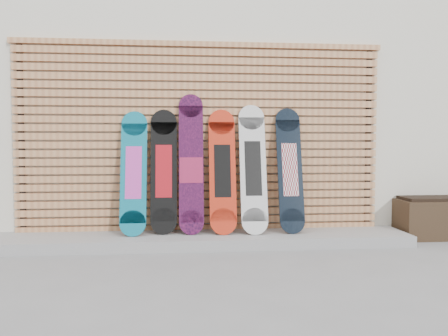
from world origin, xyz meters
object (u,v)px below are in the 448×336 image
(snowboard_0, at_px, (134,173))
(snowboard_3, at_px, (222,171))
(planter_box, at_px, (443,218))
(snowboard_2, at_px, (191,164))
(snowboard_5, at_px, (290,170))
(snowboard_4, at_px, (253,168))
(snowboard_1, at_px, (164,171))

(snowboard_0, height_order, snowboard_3, snowboard_3)
(planter_box, height_order, snowboard_0, snowboard_0)
(planter_box, relative_size, snowboard_0, 0.80)
(snowboard_3, bearing_deg, planter_box, 0.76)
(snowboard_2, bearing_deg, planter_box, 0.36)
(snowboard_5, bearing_deg, snowboard_2, 178.86)
(snowboard_2, distance_m, snowboard_4, 0.70)
(snowboard_2, bearing_deg, snowboard_4, -2.46)
(snowboard_0, relative_size, snowboard_3, 0.98)
(snowboard_1, bearing_deg, snowboard_3, -3.39)
(snowboard_1, relative_size, snowboard_4, 0.96)
(snowboard_3, height_order, snowboard_5, snowboard_5)
(snowboard_0, bearing_deg, planter_box, 0.53)
(planter_box, height_order, snowboard_1, snowboard_1)
(snowboard_4, height_order, snowboard_5, snowboard_4)
(snowboard_5, bearing_deg, snowboard_4, -178.98)
(snowboard_1, bearing_deg, planter_box, -0.07)
(snowboard_2, xyz_separation_m, snowboard_5, (1.12, -0.02, -0.06))
(snowboard_3, bearing_deg, snowboard_4, -2.29)
(planter_box, xyz_separation_m, snowboard_0, (-3.64, -0.03, 0.56))
(planter_box, relative_size, snowboard_5, 0.77)
(snowboard_0, xyz_separation_m, snowboard_1, (0.33, 0.04, 0.01))
(planter_box, distance_m, snowboard_3, 2.72)
(snowboard_1, xyz_separation_m, snowboard_5, (1.43, -0.05, 0.01))
(snowboard_2, bearing_deg, snowboard_1, 175.74)
(snowboard_4, bearing_deg, snowboard_3, 177.71)
(planter_box, xyz_separation_m, snowboard_1, (-3.31, 0.00, 0.57))
(snowboard_3, relative_size, snowboard_5, 0.98)
(snowboard_0, distance_m, snowboard_4, 1.33)
(snowboard_2, height_order, snowboard_5, snowboard_2)
(snowboard_0, xyz_separation_m, snowboard_4, (1.33, -0.02, 0.04))
(snowboard_2, height_order, snowboard_4, snowboard_2)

